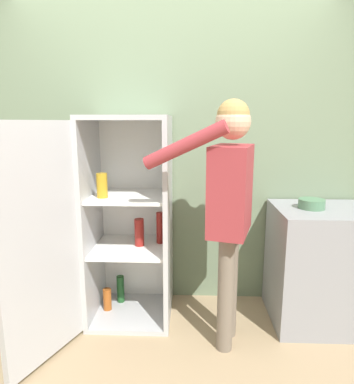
# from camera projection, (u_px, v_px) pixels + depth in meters

# --- Properties ---
(ground_plane) EXTENTS (12.00, 12.00, 0.00)m
(ground_plane) POSITION_uv_depth(u_px,v_px,m) (163.00, 368.00, 2.19)
(ground_plane) COLOR tan
(wall_back) EXTENTS (7.00, 0.06, 2.55)m
(wall_back) POSITION_uv_depth(u_px,v_px,m) (171.00, 154.00, 2.89)
(wall_back) COLOR gray
(wall_back) RESTS_ON ground_plane
(refrigerator) EXTENTS (0.92, 1.18, 1.59)m
(refrigerator) POSITION_uv_depth(u_px,v_px,m) (114.00, 224.00, 2.58)
(refrigerator) COLOR #B7BABC
(refrigerator) RESTS_ON ground_plane
(person) EXTENTS (0.74, 0.55, 1.69)m
(person) POSITION_uv_depth(u_px,v_px,m) (229.00, 194.00, 2.25)
(person) COLOR #726656
(person) RESTS_ON ground_plane
(counter) EXTENTS (0.74, 0.64, 0.91)m
(counter) POSITION_uv_depth(u_px,v_px,m) (321.00, 266.00, 2.65)
(counter) COLOR gray
(counter) RESTS_ON ground_plane
(bowl) EXTENTS (0.19, 0.19, 0.07)m
(bowl) POSITION_uv_depth(u_px,v_px,m) (312.00, 204.00, 2.55)
(bowl) COLOR #517F5B
(bowl) RESTS_ON counter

